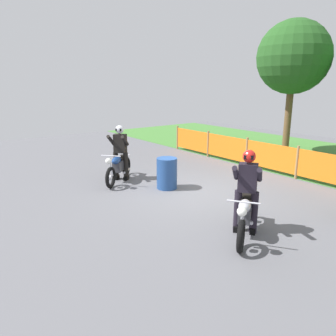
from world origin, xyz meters
TOP-DOWN VIEW (x-y plane):
  - ground at (0.00, 0.00)m, footprint 24.00×24.00m
  - grass_verge at (0.00, 6.92)m, footprint 24.00×7.12m
  - barrier_fence at (0.00, 3.36)m, footprint 10.02×0.08m
  - tree_leftmost at (-1.55, 6.55)m, footprint 2.92×2.92m
  - motorcycle_lead at (-2.08, -1.21)m, footprint 1.38×1.56m
  - motorcycle_trailing at (2.66, -1.03)m, footprint 1.21×1.66m
  - rider_lead at (-2.23, -1.05)m, footprint 0.75×0.78m
  - rider_trailing at (2.53, -0.86)m, footprint 0.72×0.79m
  - oil_drum at (-0.68, -0.43)m, footprint 0.58×0.58m

SIDE VIEW (x-z plane):
  - ground at x=0.00m, z-range -0.02..0.00m
  - grass_verge at x=0.00m, z-range 0.00..0.01m
  - oil_drum at x=-0.68m, z-range 0.00..0.88m
  - motorcycle_trailing at x=2.66m, z-range -0.01..0.91m
  - motorcycle_lead at x=-2.08m, z-range -0.01..0.92m
  - barrier_fence at x=0.00m, z-range 0.02..1.07m
  - rider_lead at x=-2.23m, z-range 0.11..1.80m
  - rider_trailing at x=2.53m, z-range 0.11..1.80m
  - tree_leftmost at x=-1.55m, z-range 1.20..6.58m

